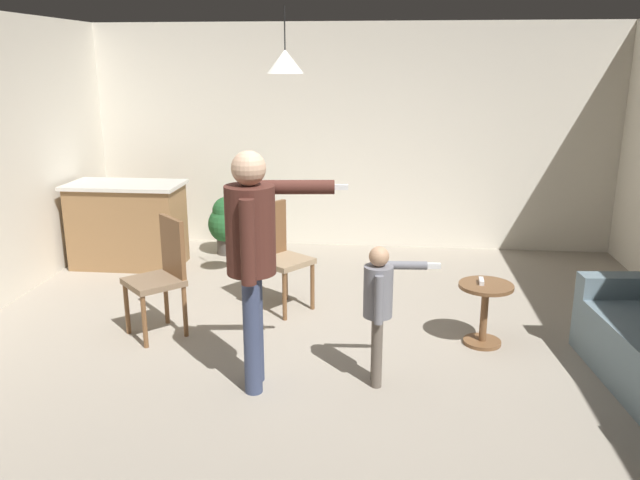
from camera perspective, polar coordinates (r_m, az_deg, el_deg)
ground at (r=5.19m, az=0.61°, el=-10.08°), size 7.68×7.68×0.00m
wall_back at (r=7.92m, az=2.84°, el=9.08°), size 6.40×0.10×2.70m
kitchen_counter at (r=7.53m, az=-16.73°, el=1.33°), size 1.26×0.66×0.95m
side_table_by_couch at (r=5.41m, az=14.44°, el=-5.76°), size 0.44×0.44×0.52m
person_adult at (r=4.35m, az=-5.98°, el=-0.49°), size 0.81×0.56×1.69m
person_child at (r=4.52m, az=5.31°, el=-5.34°), size 0.54×0.32×1.03m
dining_chair_by_counter at (r=5.54m, az=-13.92°, el=-2.80°), size 0.59×0.59×1.00m
dining_chair_near_wall at (r=5.94m, az=-3.66°, el=-1.10°), size 0.59×0.59×1.00m
potted_plant_corner at (r=7.76m, az=-8.27°, el=1.54°), size 0.46×0.46×0.70m
spare_remote_on_table at (r=5.35m, az=14.16°, el=-3.57°), size 0.04×0.13×0.04m
ceiling_light_pendant at (r=5.70m, az=-3.12°, el=15.59°), size 0.32×0.32×0.55m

